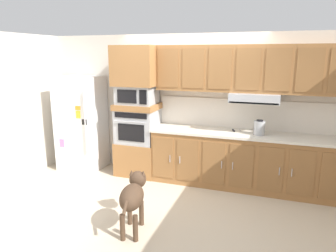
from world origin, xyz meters
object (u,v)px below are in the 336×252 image
at_px(refrigerator, 82,123).
at_px(dog, 133,195).
at_px(electric_kettle, 259,128).
at_px(built_in_oven, 138,126).
at_px(screwdriver, 234,130).
at_px(microwave, 137,95).

bearing_deg(refrigerator, dog, -42.21).
bearing_deg(electric_kettle, built_in_oven, 178.71).
relative_size(screwdriver, electric_kettle, 0.66).
bearing_deg(built_in_oven, electric_kettle, -1.29).
bearing_deg(dog, built_in_oven, 9.86).
xyz_separation_m(microwave, screwdriver, (1.70, 0.06, -0.53)).
height_order(microwave, dog, microwave).
relative_size(refrigerator, dog, 1.89).
distance_m(built_in_oven, dog, 1.95).
bearing_deg(screwdriver, dog, -118.30).
distance_m(refrigerator, built_in_oven, 1.14).
relative_size(screwdriver, dog, 0.17).
height_order(microwave, electric_kettle, microwave).
bearing_deg(screwdriver, built_in_oven, -177.85).
relative_size(built_in_oven, electric_kettle, 2.92).
bearing_deg(microwave, dog, -67.69).
bearing_deg(electric_kettle, refrigerator, -179.64).
bearing_deg(dog, microwave, 9.85).
distance_m(screwdriver, dog, 2.12).
height_order(refrigerator, dog, refrigerator).
distance_m(microwave, electric_kettle, 2.14).
distance_m(refrigerator, electric_kettle, 3.24).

